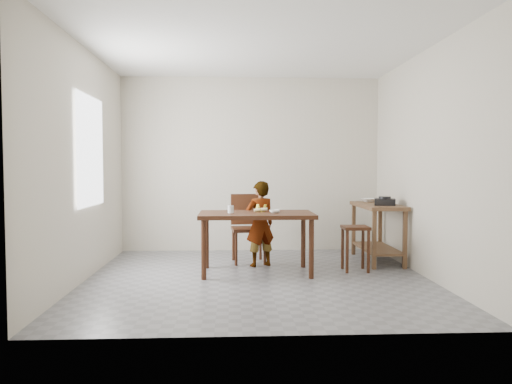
{
  "coord_description": "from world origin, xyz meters",
  "views": [
    {
      "loc": [
        -0.3,
        -5.8,
        1.31
      ],
      "look_at": [
        0.0,
        0.4,
        1.0
      ],
      "focal_mm": 35.0,
      "sensor_mm": 36.0,
      "label": 1
    }
  ],
  "objects_px": {
    "prep_counter": "(377,233)",
    "stool": "(355,249)",
    "child": "(260,224)",
    "dining_chair": "(249,229)",
    "dining_table": "(256,243)"
  },
  "relations": [
    {
      "from": "prep_counter",
      "to": "stool",
      "type": "relative_size",
      "value": 2.11
    },
    {
      "from": "dining_table",
      "to": "stool",
      "type": "xyz_separation_m",
      "value": [
        1.25,
        0.07,
        -0.09
      ]
    },
    {
      "from": "dining_table",
      "to": "dining_chair",
      "type": "xyz_separation_m",
      "value": [
        -0.07,
        0.69,
        0.09
      ]
    },
    {
      "from": "prep_counter",
      "to": "child",
      "type": "distance_m",
      "value": 1.68
    },
    {
      "from": "dining_table",
      "to": "child",
      "type": "distance_m",
      "value": 0.48
    },
    {
      "from": "child",
      "to": "stool",
      "type": "height_order",
      "value": "child"
    },
    {
      "from": "dining_table",
      "to": "stool",
      "type": "bearing_deg",
      "value": 3.21
    },
    {
      "from": "prep_counter",
      "to": "child",
      "type": "bearing_deg",
      "value": -170.86
    },
    {
      "from": "stool",
      "to": "prep_counter",
      "type": "bearing_deg",
      "value": 53.41
    },
    {
      "from": "dining_table",
      "to": "prep_counter",
      "type": "distance_m",
      "value": 1.86
    },
    {
      "from": "prep_counter",
      "to": "stool",
      "type": "xyz_separation_m",
      "value": [
        -0.47,
        -0.63,
        -0.12
      ]
    },
    {
      "from": "stool",
      "to": "dining_table",
      "type": "bearing_deg",
      "value": -176.79
    },
    {
      "from": "child",
      "to": "dining_chair",
      "type": "bearing_deg",
      "value": -84.39
    },
    {
      "from": "stool",
      "to": "dining_chair",
      "type": "bearing_deg",
      "value": 155.06
    },
    {
      "from": "prep_counter",
      "to": "dining_chair",
      "type": "bearing_deg",
      "value": -179.55
    }
  ]
}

